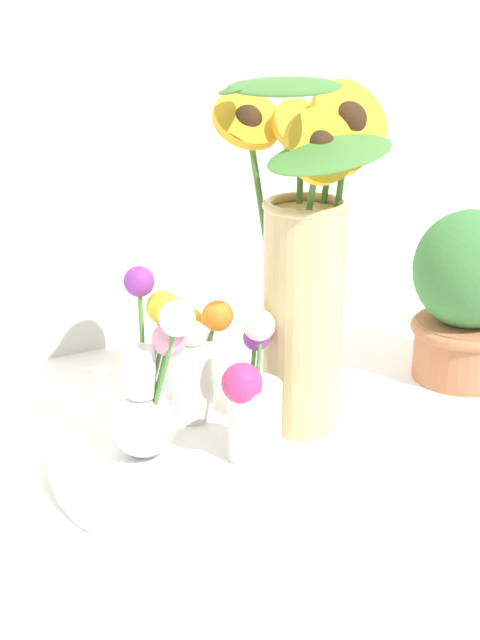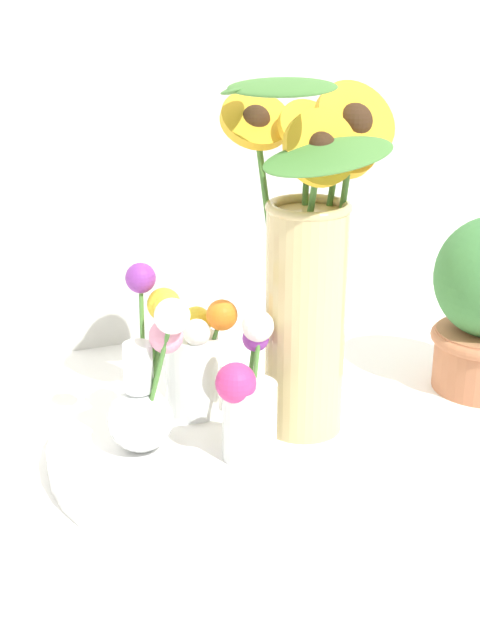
# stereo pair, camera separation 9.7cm
# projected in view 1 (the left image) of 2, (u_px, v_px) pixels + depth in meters

# --- Properties ---
(ground_plane) EXTENTS (6.00, 6.00, 0.00)m
(ground_plane) POSITION_uv_depth(u_px,v_px,m) (299.00, 497.00, 0.95)
(ground_plane) COLOR white
(serving_tray) EXTENTS (0.44, 0.44, 0.02)m
(serving_tray) POSITION_uv_depth(u_px,v_px,m) (240.00, 444.00, 1.03)
(serving_tray) COLOR white
(serving_tray) RESTS_ON ground_plane
(mason_jar_sunflowers) EXTENTS (0.20, 0.21, 0.41)m
(mason_jar_sunflowers) POSITION_uv_depth(u_px,v_px,m) (305.00, 269.00, 0.99)
(mason_jar_sunflowers) COLOR #D1B77A
(mason_jar_sunflowers) RESTS_ON serving_tray
(vase_small_center) EXTENTS (0.08, 0.08, 0.16)m
(vase_small_center) POSITION_uv_depth(u_px,v_px,m) (253.00, 400.00, 0.96)
(vase_small_center) COLOR white
(vase_small_center) RESTS_ON serving_tray
(vase_bulb_right) EXTENTS (0.09, 0.10, 0.20)m
(vase_bulb_right) POSITION_uv_depth(u_px,v_px,m) (150.00, 382.00, 0.96)
(vase_bulb_right) COLOR white
(vase_bulb_right) RESTS_ON serving_tray
(vase_small_back) EXTENTS (0.08, 0.07, 0.15)m
(vase_small_back) POSITION_uv_depth(u_px,v_px,m) (190.00, 364.00, 1.05)
(vase_small_back) COLOR white
(vase_small_back) RESTS_ON serving_tray
(potted_plant) EXTENTS (0.15, 0.15, 0.24)m
(potted_plant) POSITION_uv_depth(u_px,v_px,m) (468.00, 295.00, 1.19)
(potted_plant) COLOR #B7704C
(potted_plant) RESTS_ON ground_plane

